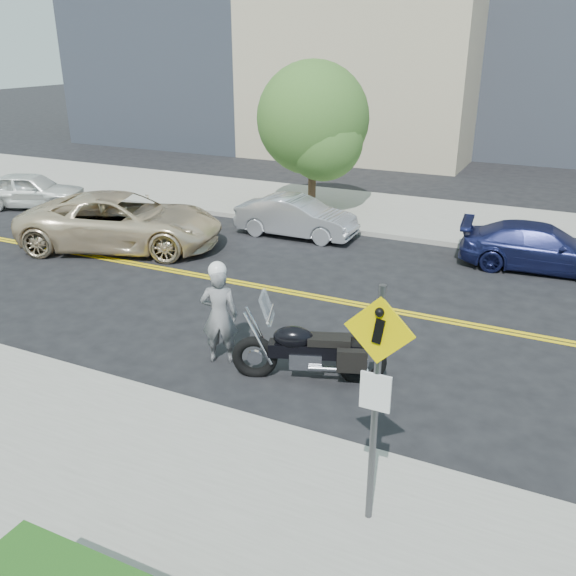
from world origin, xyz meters
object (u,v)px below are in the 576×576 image
Objects in this scene: motorcyclist at (219,313)px; parked_car_silver at (296,217)px; pedestrian_sign at (376,386)px; parked_car_white at (31,190)px; parked_car_blue at (541,247)px; motorcycle at (310,338)px; suv at (122,221)px.

parked_car_silver is (-1.99, 7.60, -0.36)m from motorcyclist.
parked_car_silver is (-5.77, 10.40, -1.36)m from pedestrian_sign.
parked_car_white reaches higher than parked_car_silver.
parked_car_white reaches higher than parked_car_blue.
motorcycle reaches higher than suv.
suv is 5.03m from parked_car_silver.
parked_car_silver is (-3.71, 7.49, -0.19)m from motorcycle.
parked_car_silver is at bearing 119.00° from pedestrian_sign.
suv is (-7.66, 4.38, -0.01)m from motorcycle.
parked_car_white is at bearing 148.67° from pedestrian_sign.
motorcycle is (1.72, 0.10, -0.18)m from motorcyclist.
parked_car_silver is 6.83m from parked_car_blue.
pedestrian_sign is 0.75× the size of parked_car_blue.
pedestrian_sign is 0.54× the size of suv.
motorcyclist is 0.48× the size of parked_car_blue.
motorcycle is 8.22m from parked_car_blue.
parked_car_white is (-13.55, 6.59, -0.16)m from motorcycle.
pedestrian_sign is 1.56× the size of motorcyclist.
motorcycle is at bearing 160.78° from motorcyclist.
motorcycle is at bearing -138.58° from suv.
motorcycle is at bearing -138.40° from parked_car_white.
parked_car_blue is (4.83, 7.71, -0.38)m from motorcyclist.
parked_car_white is at bearing 134.02° from motorcycle.
parked_car_white is (-11.83, 6.69, -0.34)m from motorcyclist.
parked_car_silver is (3.95, 3.12, -0.18)m from suv.
pedestrian_sign reaches higher than parked_car_silver.
parked_car_silver is at bearing 96.31° from motorcycle.
pedestrian_sign is 0.83× the size of parked_car_silver.
suv is 1.38× the size of parked_car_blue.
pedestrian_sign is 3.75m from motorcycle.
parked_car_silver is at bearing -98.00° from motorcyclist.
pedestrian_sign is at bearing 168.73° from parked_car_blue.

